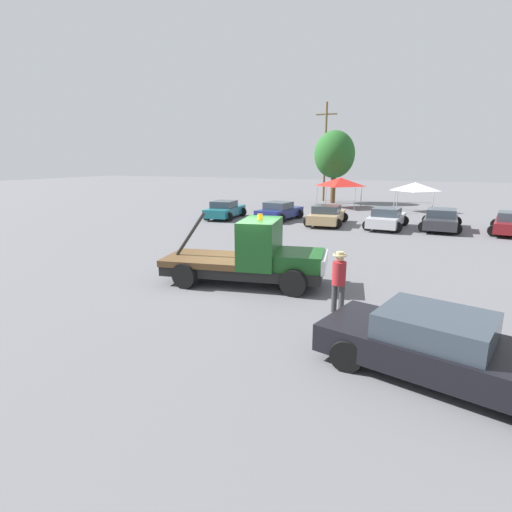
# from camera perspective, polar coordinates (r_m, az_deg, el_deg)

# --- Properties ---
(ground_plane) EXTENTS (160.00, 160.00, 0.00)m
(ground_plane) POSITION_cam_1_polar(r_m,az_deg,el_deg) (14.33, -1.84, -3.90)
(ground_plane) COLOR slate
(tow_truck) EXTENTS (5.97, 3.00, 2.52)m
(tow_truck) POSITION_cam_1_polar(r_m,az_deg,el_deg) (13.99, -0.45, -0.20)
(tow_truck) COLOR black
(tow_truck) RESTS_ON ground
(foreground_car) EXTENTS (5.29, 3.17, 1.34)m
(foreground_car) POSITION_cam_1_polar(r_m,az_deg,el_deg) (8.96, 25.24, -11.79)
(foreground_car) COLOR black
(foreground_car) RESTS_ON ground
(person_near_truck) EXTENTS (0.40, 0.40, 1.80)m
(person_near_truck) POSITION_cam_1_polar(r_m,az_deg,el_deg) (11.55, 11.76, -2.97)
(person_near_truck) COLOR #38383D
(person_near_truck) RESTS_ON ground
(parked_car_teal) EXTENTS (2.67, 4.59, 1.34)m
(parked_car_teal) POSITION_cam_1_polar(r_m,az_deg,el_deg) (30.47, -4.47, 6.60)
(parked_car_teal) COLOR #196670
(parked_car_teal) RESTS_ON ground
(parked_car_navy) EXTENTS (2.85, 4.46, 1.34)m
(parked_car_navy) POSITION_cam_1_polar(r_m,az_deg,el_deg) (29.57, 3.35, 6.41)
(parked_car_navy) COLOR navy
(parked_car_navy) RESTS_ON ground
(parked_car_tan) EXTENTS (2.70, 4.57, 1.34)m
(parked_car_tan) POSITION_cam_1_polar(r_m,az_deg,el_deg) (27.70, 10.07, 5.75)
(parked_car_tan) COLOR tan
(parked_car_tan) RESTS_ON ground
(parked_car_silver) EXTENTS (2.60, 4.53, 1.34)m
(parked_car_silver) POSITION_cam_1_polar(r_m,az_deg,el_deg) (27.16, 18.15, 5.13)
(parked_car_silver) COLOR #B7B7BC
(parked_car_silver) RESTS_ON ground
(parked_car_charcoal) EXTENTS (2.60, 4.91, 1.34)m
(parked_car_charcoal) POSITION_cam_1_polar(r_m,az_deg,el_deg) (27.93, 24.93, 4.77)
(parked_car_charcoal) COLOR #2D2D33
(parked_car_charcoal) RESTS_ON ground
(canopy_tent_red) EXTENTS (3.48, 3.48, 2.76)m
(canopy_tent_red) POSITION_cam_1_polar(r_m,az_deg,el_deg) (38.08, 11.93, 10.33)
(canopy_tent_red) COLOR #9E9EA3
(canopy_tent_red) RESTS_ON ground
(canopy_tent_white) EXTENTS (3.04, 3.04, 2.48)m
(canopy_tent_white) POSITION_cam_1_polar(r_m,az_deg,el_deg) (36.82, 21.81, 9.19)
(canopy_tent_white) COLOR #9E9EA3
(canopy_tent_white) RESTS_ON ground
(tree_left) EXTENTS (4.05, 4.05, 7.23)m
(tree_left) POSITION_cam_1_polar(r_m,az_deg,el_deg) (42.25, 11.15, 14.02)
(tree_left) COLOR brown
(tree_left) RESTS_ON ground
(traffic_cone) EXTENTS (0.40, 0.40, 0.55)m
(traffic_cone) POSITION_cam_1_polar(r_m,az_deg,el_deg) (17.91, 3.61, 0.47)
(traffic_cone) COLOR black
(traffic_cone) RESTS_ON ground
(utility_pole) EXTENTS (2.20, 0.24, 10.18)m
(utility_pole) POSITION_cam_1_polar(r_m,az_deg,el_deg) (44.29, 9.85, 14.69)
(utility_pole) COLOR brown
(utility_pole) RESTS_ON ground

